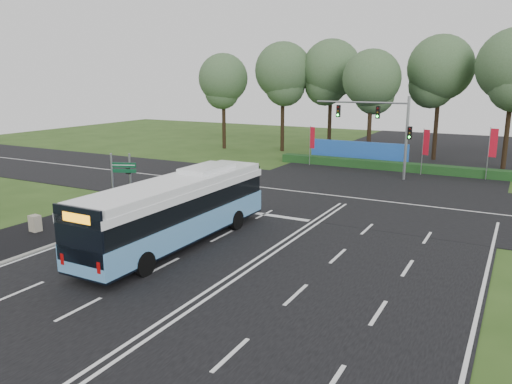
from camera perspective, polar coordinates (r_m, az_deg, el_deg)
ground at (r=25.78m, az=2.35°, el=-6.21°), size 120.00×120.00×0.00m
road_main at (r=25.77m, az=2.35°, el=-6.17°), size 20.00×120.00×0.04m
road_cross at (r=36.53m, az=10.64°, el=-0.64°), size 120.00×14.00×0.05m
bike_path at (r=31.04m, az=-21.55°, el=-3.74°), size 5.00×18.00×0.06m
kerb_strip at (r=29.28m, az=-18.50°, el=-4.41°), size 0.25×18.00×0.12m
city_bus at (r=25.75m, az=-8.91°, el=-2.01°), size 2.89×13.01×3.73m
pedestrian_signal at (r=34.09m, az=-14.20°, el=1.56°), size 0.29×0.42×3.60m
street_sign at (r=31.34m, az=-15.51°, el=1.58°), size 1.47×0.67×4.03m
utility_cabinet at (r=30.52m, az=-23.93°, el=-3.34°), size 0.63×0.55×0.97m
banner_flag_left at (r=49.20m, az=6.39°, el=5.96°), size 0.56×0.18×3.88m
banner_flag_mid at (r=46.25m, az=18.77°, el=5.12°), size 0.58×0.27×4.15m
banner_flag_right at (r=46.03m, az=25.37°, el=4.77°), size 0.66×0.12×4.46m
traffic_light_gantry at (r=43.84m, az=14.60°, el=7.56°), size 8.41×0.28×7.00m
hedge at (r=48.30m, az=15.23°, el=2.87°), size 22.00×1.20×0.80m
blue_hoarding at (r=51.58m, az=11.59°, el=4.47°), size 10.00×0.30×2.20m
eucalyptus_row at (r=54.40m, az=16.81°, el=12.93°), size 48.70×10.13×12.92m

